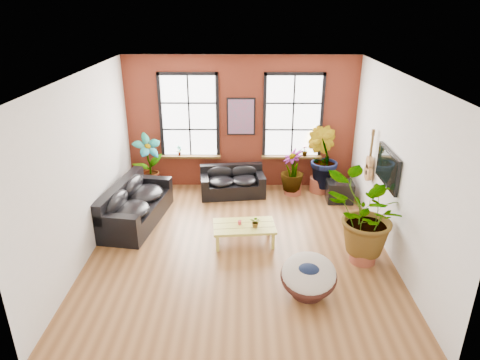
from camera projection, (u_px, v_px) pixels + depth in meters
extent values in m
cube|color=brown|center=(240.00, 247.00, 8.90)|extent=(6.00, 6.50, 0.02)
cube|color=white|center=(240.00, 75.00, 7.54)|extent=(6.00, 6.50, 0.02)
cube|color=maroon|center=(241.00, 123.00, 11.22)|extent=(6.00, 0.02, 3.50)
cube|color=silver|center=(237.00, 265.00, 5.21)|extent=(6.00, 0.02, 3.50)
cube|color=silver|center=(84.00, 168.00, 8.25)|extent=(0.02, 6.50, 3.50)
cube|color=silver|center=(397.00, 169.00, 8.19)|extent=(0.02, 6.50, 3.50)
cube|color=white|center=(189.00, 116.00, 11.10)|extent=(1.40, 0.02, 2.10)
cube|color=#422D12|center=(191.00, 156.00, 11.46)|extent=(1.60, 0.22, 0.06)
cube|color=white|center=(293.00, 117.00, 11.08)|extent=(1.40, 0.02, 2.10)
cube|color=#422D12|center=(291.00, 157.00, 11.43)|extent=(1.60, 0.22, 0.06)
cube|color=black|center=(233.00, 188.00, 11.19)|extent=(1.73, 1.00, 0.37)
cube|color=black|center=(231.00, 171.00, 11.32)|extent=(1.66, 0.40, 0.38)
cube|color=black|center=(205.00, 180.00, 11.00)|extent=(0.30, 0.82, 0.20)
cube|color=black|center=(260.00, 177.00, 11.16)|extent=(0.30, 0.82, 0.20)
ellipsoid|color=black|center=(221.00, 181.00, 11.02)|extent=(0.77, 0.75, 0.21)
ellipsoid|color=black|center=(220.00, 173.00, 11.18)|extent=(0.71, 0.30, 0.37)
ellipsoid|color=black|center=(245.00, 180.00, 11.09)|extent=(0.77, 0.75, 0.21)
ellipsoid|color=black|center=(244.00, 172.00, 11.25)|extent=(0.71, 0.30, 0.37)
cube|color=black|center=(137.00, 213.00, 9.81)|extent=(1.32, 2.44, 0.45)
cube|color=black|center=(120.00, 193.00, 9.69)|extent=(0.60, 2.33, 0.46)
cube|color=black|center=(116.00, 221.00, 8.73)|extent=(1.00, 0.39, 0.24)
cube|color=black|center=(152.00, 181.00, 10.63)|extent=(1.00, 0.39, 0.24)
ellipsoid|color=black|center=(130.00, 211.00, 9.27)|extent=(0.96, 1.13, 0.26)
ellipsoid|color=black|center=(117.00, 203.00, 9.25)|extent=(0.41, 1.04, 0.45)
ellipsoid|color=black|center=(146.00, 193.00, 10.11)|extent=(0.96, 1.13, 0.26)
ellipsoid|color=black|center=(134.00, 186.00, 10.09)|extent=(0.41, 1.04, 0.45)
cube|color=gold|center=(244.00, 226.00, 8.90)|extent=(1.35, 0.85, 0.06)
cube|color=#422D12|center=(245.00, 228.00, 8.77)|extent=(1.28, 0.12, 0.00)
cube|color=#422D12|center=(244.00, 222.00, 9.00)|extent=(1.28, 0.12, 0.00)
cube|color=gold|center=(218.00, 243.00, 8.66)|extent=(0.07, 0.07, 0.36)
cube|color=gold|center=(273.00, 241.00, 8.75)|extent=(0.07, 0.07, 0.36)
cube|color=gold|center=(217.00, 229.00, 9.20)|extent=(0.07, 0.07, 0.36)
cube|color=gold|center=(269.00, 227.00, 9.29)|extent=(0.07, 0.07, 0.36)
cylinder|color=#DE3743|center=(240.00, 223.00, 8.91)|extent=(0.08, 0.08, 0.08)
cylinder|color=#3A1A14|center=(308.00, 288.00, 7.42)|extent=(0.67, 0.67, 0.22)
torus|color=#3A1A14|center=(309.00, 276.00, 7.31)|extent=(1.15, 1.15, 0.44)
ellipsoid|color=beige|center=(309.00, 273.00, 7.29)|extent=(1.12, 1.16, 0.60)
ellipsoid|color=#121C39|center=(309.00, 269.00, 7.21)|extent=(0.43, 0.37, 0.17)
cube|color=black|center=(241.00, 117.00, 11.08)|extent=(0.74, 0.04, 0.98)
cube|color=#0C7F8C|center=(241.00, 117.00, 11.05)|extent=(0.66, 0.02, 0.90)
cube|color=black|center=(388.00, 168.00, 8.50)|extent=(0.06, 1.25, 0.72)
cube|color=black|center=(386.00, 168.00, 8.50)|extent=(0.01, 1.15, 0.62)
cylinder|color=#B27F4C|center=(368.00, 173.00, 9.67)|extent=(0.09, 0.38, 0.38)
cylinder|color=#B27F4C|center=(370.00, 162.00, 9.58)|extent=(0.09, 0.30, 0.30)
cylinder|color=black|center=(368.00, 173.00, 9.67)|extent=(0.09, 0.11, 0.11)
cube|color=#422D12|center=(371.00, 147.00, 9.43)|extent=(0.04, 0.05, 0.55)
cube|color=#422D12|center=(373.00, 133.00, 9.31)|extent=(0.06, 0.06, 0.14)
cube|color=black|center=(339.00, 191.00, 10.81)|extent=(0.65, 0.54, 0.53)
cylinder|color=brown|center=(150.00, 185.00, 11.35)|extent=(0.73, 0.73, 0.42)
cylinder|color=brown|center=(320.00, 184.00, 11.42)|extent=(0.59, 0.59, 0.39)
cylinder|color=brown|center=(363.00, 253.00, 8.33)|extent=(0.63, 0.63, 0.37)
cylinder|color=brown|center=(293.00, 188.00, 11.26)|extent=(0.50, 0.50, 0.32)
imported|color=#276019|center=(149.00, 162.00, 11.06)|extent=(0.93, 0.87, 1.46)
imported|color=#276019|center=(322.00, 157.00, 11.15)|extent=(1.11, 1.12, 1.60)
imported|color=#276019|center=(365.00, 216.00, 8.06)|extent=(1.74, 1.61, 1.61)
imported|color=#276019|center=(292.00, 170.00, 11.02)|extent=(0.78, 0.78, 1.10)
imported|color=#276019|center=(256.00, 222.00, 8.77)|extent=(0.26, 0.24, 0.24)
imported|color=#276019|center=(179.00, 151.00, 11.40)|extent=(0.17, 0.17, 0.27)
imported|color=#276019|center=(305.00, 151.00, 11.36)|extent=(0.19, 0.19, 0.27)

